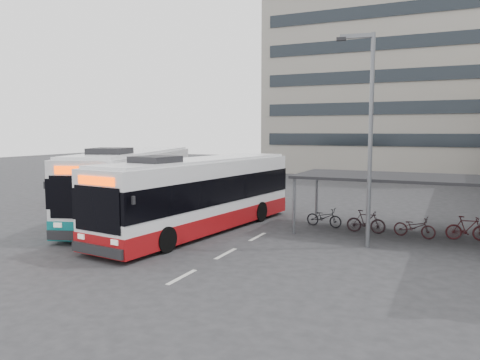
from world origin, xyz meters
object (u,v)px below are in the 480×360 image
at_px(bus_main, 201,195).
at_px(bus_teal, 135,184).
at_px(pedestrian, 171,221).
at_px(lamp_post, 368,127).

xyz_separation_m(bus_main, bus_teal, (-4.69, 1.45, 0.10)).
xyz_separation_m(pedestrian, lamp_post, (7.31, 2.25, 3.77)).
bearing_deg(bus_main, pedestrian, -86.52).
height_order(bus_main, pedestrian, bus_main).
relative_size(pedestrian, lamp_post, 0.20).
distance_m(bus_teal, lamp_post, 12.28).
height_order(bus_teal, pedestrian, bus_teal).
xyz_separation_m(bus_teal, lamp_post, (11.86, -1.39, 2.87)).
xyz_separation_m(bus_main, lamp_post, (7.17, 0.07, 2.97)).
bearing_deg(pedestrian, bus_main, -4.60).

